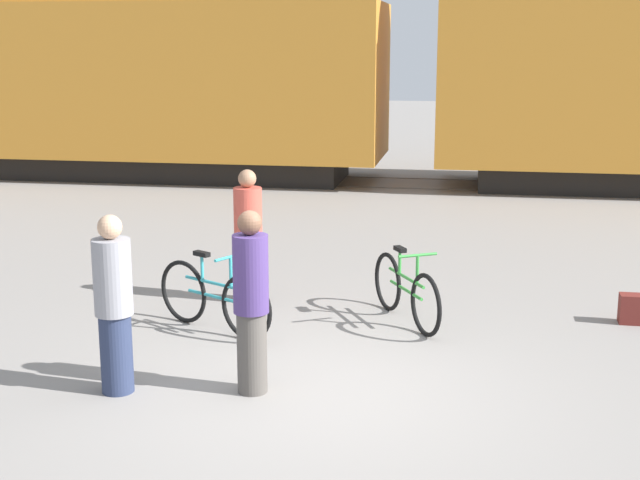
{
  "coord_description": "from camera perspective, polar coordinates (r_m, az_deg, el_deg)",
  "views": [
    {
      "loc": [
        1.42,
        -7.54,
        3.16
      ],
      "look_at": [
        -0.14,
        1.47,
        1.1
      ],
      "focal_mm": 50.0,
      "sensor_mm": 36.0,
      "label": 1
    }
  ],
  "objects": [
    {
      "name": "rail_near",
      "position": [
        19.45,
        5.55,
        3.32
      ],
      "size": [
        61.34,
        0.07,
        0.01
      ],
      "primitive_type": "cube",
      "color": "#4C4238",
      "rests_on": "ground_plane"
    },
    {
      "name": "rail_far",
      "position": [
        20.86,
        5.85,
        3.95
      ],
      "size": [
        61.34,
        0.07,
        0.01
      ],
      "primitive_type": "cube",
      "color": "#4C4238",
      "rests_on": "ground_plane"
    },
    {
      "name": "person_in_red",
      "position": [
        10.9,
        -4.62,
        0.26
      ],
      "size": [
        0.35,
        0.35,
        1.64
      ],
      "rotation": [
        0.0,
        0.0,
        4.63
      ],
      "color": "black",
      "rests_on": "ground_plane"
    },
    {
      "name": "person_in_grey",
      "position": [
        8.24,
        -13.06,
        -4.07
      ],
      "size": [
        0.35,
        0.35,
        1.66
      ],
      "rotation": [
        0.0,
        0.0,
        3.84
      ],
      "color": "#283351",
      "rests_on": "ground_plane"
    },
    {
      "name": "bicycle_teal",
      "position": [
        9.9,
        -6.81,
        -3.68
      ],
      "size": [
        1.52,
        0.87,
        0.9
      ],
      "color": "black",
      "rests_on": "ground_plane"
    },
    {
      "name": "backpack",
      "position": [
        10.75,
        19.33,
        -4.18
      ],
      "size": [
        0.28,
        0.2,
        0.34
      ],
      "color": "maroon",
      "rests_on": "ground_plane"
    },
    {
      "name": "person_in_purple",
      "position": [
        8.04,
        -4.43,
        -3.99
      ],
      "size": [
        0.32,
        0.32,
        1.7
      ],
      "rotation": [
        0.0,
        0.0,
        5.06
      ],
      "color": "#514C47",
      "rests_on": "ground_plane"
    },
    {
      "name": "bicycle_green",
      "position": [
        10.17,
        5.52,
        -3.27
      ],
      "size": [
        0.89,
        1.52,
        0.87
      ],
      "color": "black",
      "rests_on": "ground_plane"
    },
    {
      "name": "freight_train",
      "position": [
        19.91,
        5.89,
        11.71
      ],
      "size": [
        49.34,
        3.09,
        5.42
      ],
      "color": "black",
      "rests_on": "ground_plane"
    },
    {
      "name": "ground_plane",
      "position": [
        8.3,
        -0.76,
        -9.69
      ],
      "size": [
        80.0,
        80.0,
        0.0
      ],
      "primitive_type": "plane",
      "color": "gray"
    }
  ]
}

